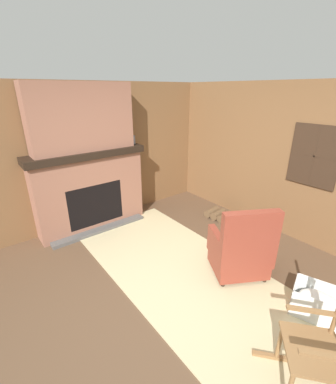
{
  "coord_description": "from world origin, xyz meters",
  "views": [
    {
      "loc": [
        1.84,
        -1.5,
        2.34
      ],
      "look_at": [
        -0.97,
        0.7,
        0.9
      ],
      "focal_mm": 24.0,
      "sensor_mm": 36.0,
      "label": 1
    }
  ],
  "objects_px": {
    "firewood_stack": "(218,214)",
    "storage_case": "(127,140)",
    "armchair": "(241,251)",
    "oil_lamp_vase": "(42,149)",
    "rocking_chair": "(319,353)",
    "laundry_basket": "(318,302)"
  },
  "relations": [
    {
      "from": "firewood_stack",
      "to": "storage_case",
      "type": "relative_size",
      "value": 1.96
    },
    {
      "from": "armchair",
      "to": "storage_case",
      "type": "bearing_deg",
      "value": 33.83
    },
    {
      "from": "armchair",
      "to": "oil_lamp_vase",
      "type": "distance_m",
      "value": 3.21
    },
    {
      "from": "oil_lamp_vase",
      "to": "storage_case",
      "type": "bearing_deg",
      "value": 90.0
    },
    {
      "from": "rocking_chair",
      "to": "firewood_stack",
      "type": "height_order",
      "value": "rocking_chair"
    },
    {
      "from": "armchair",
      "to": "oil_lamp_vase",
      "type": "bearing_deg",
      "value": 62.58
    },
    {
      "from": "oil_lamp_vase",
      "to": "rocking_chair",
      "type": "bearing_deg",
      "value": 13.77
    },
    {
      "from": "firewood_stack",
      "to": "rocking_chair",
      "type": "bearing_deg",
      "value": -34.26
    },
    {
      "from": "armchair",
      "to": "firewood_stack",
      "type": "bearing_deg",
      "value": -9.11
    },
    {
      "from": "laundry_basket",
      "to": "oil_lamp_vase",
      "type": "relative_size",
      "value": 2.15
    },
    {
      "from": "armchair",
      "to": "rocking_chair",
      "type": "relative_size",
      "value": 0.83
    },
    {
      "from": "storage_case",
      "to": "armchair",
      "type": "bearing_deg",
      "value": 3.88
    },
    {
      "from": "rocking_chair",
      "to": "laundry_basket",
      "type": "xyz_separation_m",
      "value": [
        -0.31,
        0.83,
        -0.25
      ]
    },
    {
      "from": "oil_lamp_vase",
      "to": "storage_case",
      "type": "height_order",
      "value": "oil_lamp_vase"
    },
    {
      "from": "laundry_basket",
      "to": "armchair",
      "type": "bearing_deg",
      "value": -171.74
    },
    {
      "from": "oil_lamp_vase",
      "to": "laundry_basket",
      "type": "bearing_deg",
      "value": 26.82
    },
    {
      "from": "firewood_stack",
      "to": "oil_lamp_vase",
      "type": "height_order",
      "value": "oil_lamp_vase"
    },
    {
      "from": "armchair",
      "to": "laundry_basket",
      "type": "bearing_deg",
      "value": -141.78
    },
    {
      "from": "firewood_stack",
      "to": "oil_lamp_vase",
      "type": "relative_size",
      "value": 1.78
    },
    {
      "from": "armchair",
      "to": "laundry_basket",
      "type": "relative_size",
      "value": 1.73
    },
    {
      "from": "firewood_stack",
      "to": "storage_case",
      "type": "xyz_separation_m",
      "value": [
        -1.24,
        -1.22,
        1.4
      ]
    },
    {
      "from": "storage_case",
      "to": "oil_lamp_vase",
      "type": "bearing_deg",
      "value": -90.0
    }
  ]
}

